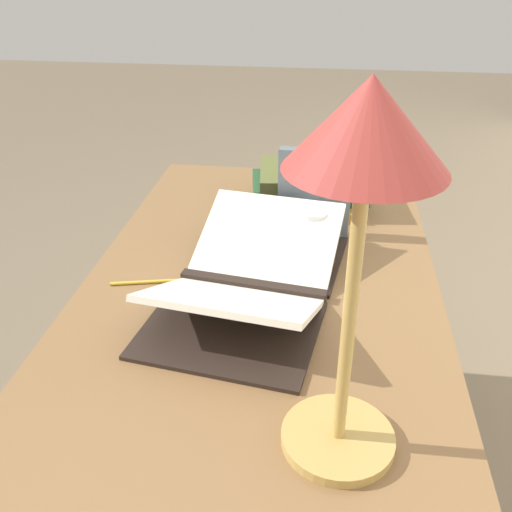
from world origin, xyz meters
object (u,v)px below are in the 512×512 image
(book_stack_tall, at_px, (309,188))
(book_standing_upright, at_px, (314,194))
(open_book, at_px, (252,277))
(reading_lamp, at_px, (363,177))
(pencil, at_px, (154,283))
(coffee_mug, at_px, (311,228))

(book_stack_tall, distance_m, book_standing_upright, 0.18)
(open_book, xyz_separation_m, book_standing_upright, (-0.26, 0.11, 0.07))
(book_stack_tall, distance_m, reading_lamp, 0.88)
(open_book, xyz_separation_m, pencil, (0.00, -0.20, -0.03))
(book_stack_tall, xyz_separation_m, coffee_mug, (0.23, 0.02, -0.00))
(open_book, distance_m, book_standing_upright, 0.29)
(book_standing_upright, bearing_deg, reading_lamp, 9.65)
(book_standing_upright, xyz_separation_m, reading_lamp, (0.64, 0.06, 0.29))
(coffee_mug, bearing_deg, open_book, -28.13)
(book_stack_tall, height_order, pencil, book_stack_tall)
(book_stack_tall, relative_size, pencil, 1.79)
(book_standing_upright, xyz_separation_m, coffee_mug, (0.06, -0.00, -0.06))
(reading_lamp, height_order, pencil, reading_lamp)
(book_stack_tall, relative_size, coffee_mug, 2.78)
(book_stack_tall, height_order, coffee_mug, book_stack_tall)
(coffee_mug, bearing_deg, pencil, -56.90)
(open_book, xyz_separation_m, coffee_mug, (-0.20, 0.11, 0.02))
(book_standing_upright, height_order, pencil, book_standing_upright)
(open_book, relative_size, book_standing_upright, 2.75)
(book_stack_tall, distance_m, pencil, 0.52)
(book_stack_tall, bearing_deg, reading_lamp, 5.84)
(book_stack_tall, bearing_deg, pencil, -34.10)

